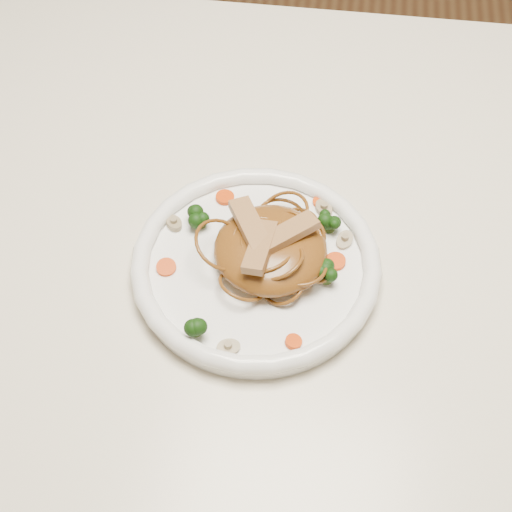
# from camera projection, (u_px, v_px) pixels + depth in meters

# --- Properties ---
(ground) EXTENTS (4.00, 4.00, 0.00)m
(ground) POSITION_uv_depth(u_px,v_px,m) (290.00, 456.00, 1.43)
(ground) COLOR brown
(ground) RESTS_ON ground
(table) EXTENTS (1.20, 0.80, 0.75)m
(table) POSITION_uv_depth(u_px,v_px,m) (310.00, 265.00, 0.90)
(table) COLOR beige
(table) RESTS_ON ground
(plate) EXTENTS (0.34, 0.34, 0.02)m
(plate) POSITION_uv_depth(u_px,v_px,m) (256.00, 268.00, 0.77)
(plate) COLOR white
(plate) RESTS_ON table
(noodle_mound) EXTENTS (0.15, 0.15, 0.04)m
(noodle_mound) POSITION_uv_depth(u_px,v_px,m) (270.00, 249.00, 0.75)
(noodle_mound) COLOR brown
(noodle_mound) RESTS_ON plate
(chicken_a) EXTENTS (0.07, 0.06, 0.01)m
(chicken_a) POSITION_uv_depth(u_px,v_px,m) (287.00, 233.00, 0.74)
(chicken_a) COLOR tan
(chicken_a) RESTS_ON noodle_mound
(chicken_b) EXTENTS (0.05, 0.07, 0.01)m
(chicken_b) POSITION_uv_depth(u_px,v_px,m) (250.00, 225.00, 0.74)
(chicken_b) COLOR tan
(chicken_b) RESTS_ON noodle_mound
(chicken_c) EXTENTS (0.03, 0.07, 0.01)m
(chicken_c) POSITION_uv_depth(u_px,v_px,m) (260.00, 247.00, 0.73)
(chicken_c) COLOR tan
(chicken_c) RESTS_ON noodle_mound
(broccoli_0) EXTENTS (0.03, 0.03, 0.03)m
(broccoli_0) POSITION_uv_depth(u_px,v_px,m) (330.00, 221.00, 0.78)
(broccoli_0) COLOR #0F330A
(broccoli_0) RESTS_ON plate
(broccoli_1) EXTENTS (0.03, 0.03, 0.03)m
(broccoli_1) POSITION_uv_depth(u_px,v_px,m) (200.00, 216.00, 0.78)
(broccoli_1) COLOR #0F330A
(broccoli_1) RESTS_ON plate
(broccoli_2) EXTENTS (0.03, 0.03, 0.03)m
(broccoli_2) POSITION_uv_depth(u_px,v_px,m) (195.00, 324.00, 0.70)
(broccoli_2) COLOR #0F330A
(broccoli_2) RESTS_ON plate
(broccoli_3) EXTENTS (0.03, 0.03, 0.03)m
(broccoli_3) POSITION_uv_depth(u_px,v_px,m) (327.00, 271.00, 0.74)
(broccoli_3) COLOR #0F330A
(broccoli_3) RESTS_ON plate
(carrot_0) EXTENTS (0.02, 0.02, 0.00)m
(carrot_0) POSITION_uv_depth(u_px,v_px,m) (320.00, 202.00, 0.81)
(carrot_0) COLOR #E14608
(carrot_0) RESTS_ON plate
(carrot_1) EXTENTS (0.02, 0.02, 0.00)m
(carrot_1) POSITION_uv_depth(u_px,v_px,m) (166.00, 267.00, 0.76)
(carrot_1) COLOR #E14608
(carrot_1) RESTS_ON plate
(carrot_2) EXTENTS (0.03, 0.03, 0.00)m
(carrot_2) POSITION_uv_depth(u_px,v_px,m) (335.00, 261.00, 0.76)
(carrot_2) COLOR #E14608
(carrot_2) RESTS_ON plate
(carrot_3) EXTENTS (0.02, 0.02, 0.00)m
(carrot_3) POSITION_uv_depth(u_px,v_px,m) (225.00, 197.00, 0.82)
(carrot_3) COLOR #E14608
(carrot_3) RESTS_ON plate
(carrot_4) EXTENTS (0.02, 0.02, 0.00)m
(carrot_4) POSITION_uv_depth(u_px,v_px,m) (293.00, 342.00, 0.70)
(carrot_4) COLOR #E14608
(carrot_4) RESTS_ON plate
(mushroom_0) EXTENTS (0.03, 0.03, 0.01)m
(mushroom_0) POSITION_uv_depth(u_px,v_px,m) (228.00, 347.00, 0.70)
(mushroom_0) COLOR tan
(mushroom_0) RESTS_ON plate
(mushroom_1) EXTENTS (0.03, 0.03, 0.01)m
(mushroom_1) POSITION_uv_depth(u_px,v_px,m) (345.00, 240.00, 0.78)
(mushroom_1) COLOR tan
(mushroom_1) RESTS_ON plate
(mushroom_2) EXTENTS (0.03, 0.03, 0.01)m
(mushroom_2) POSITION_uv_depth(u_px,v_px,m) (174.00, 223.00, 0.79)
(mushroom_2) COLOR tan
(mushroom_2) RESTS_ON plate
(mushroom_3) EXTENTS (0.03, 0.03, 0.01)m
(mushroom_3) POSITION_uv_depth(u_px,v_px,m) (324.00, 208.00, 0.81)
(mushroom_3) COLOR tan
(mushroom_3) RESTS_ON plate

